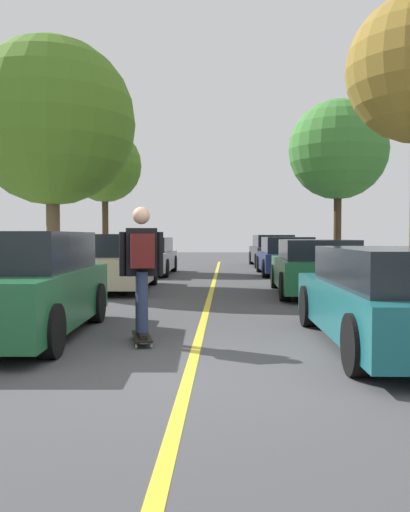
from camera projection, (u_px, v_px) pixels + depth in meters
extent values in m
plane|color=#424244|center=(190.00, 370.00, 5.65)|extent=(80.00, 80.00, 0.00)
cube|color=gold|center=(205.00, 314.00, 9.65)|extent=(0.12, 39.20, 0.01)
cube|color=#1E5B33|center=(18.00, 298.00, 7.48)|extent=(1.93, 4.07, 0.75)
cube|color=black|center=(23.00, 251.00, 7.68)|extent=(1.66, 2.60, 0.55)
cylinder|color=black|center=(50.00, 331.00, 6.19)|extent=(0.24, 0.65, 0.64)
cylinder|color=black|center=(96.00, 303.00, 8.79)|extent=(0.24, 0.65, 0.64)
cube|color=#BCAD89|center=(115.00, 269.00, 14.03)|extent=(1.90, 4.28, 0.71)
cube|color=black|center=(116.00, 245.00, 14.17)|extent=(1.64, 2.63, 0.57)
cylinder|color=black|center=(140.00, 282.00, 12.61)|extent=(0.24, 0.65, 0.64)
cylinder|color=black|center=(69.00, 282.00, 12.64)|extent=(0.24, 0.65, 0.64)
cylinder|color=black|center=(153.00, 274.00, 15.45)|extent=(0.24, 0.65, 0.64)
cylinder|color=black|center=(95.00, 274.00, 15.47)|extent=(0.24, 0.65, 0.64)
cube|color=#B7B7BC|center=(147.00, 261.00, 19.66)|extent=(1.81, 4.41, 0.65)
cube|color=black|center=(148.00, 245.00, 19.81)|extent=(1.59, 2.93, 0.53)
cylinder|color=black|center=(165.00, 268.00, 18.13)|extent=(0.22, 0.64, 0.64)
cylinder|color=black|center=(116.00, 268.00, 18.19)|extent=(0.22, 0.64, 0.64)
cylinder|color=black|center=(174.00, 264.00, 21.14)|extent=(0.22, 0.64, 0.64)
cylinder|color=black|center=(131.00, 263.00, 21.20)|extent=(0.22, 0.64, 0.64)
cube|color=#196066|center=(394.00, 309.00, 6.87)|extent=(1.86, 4.40, 0.61)
cube|color=black|center=(401.00, 267.00, 6.60)|extent=(1.63, 2.99, 0.48)
cylinder|color=black|center=(309.00, 306.00, 8.39)|extent=(0.23, 0.64, 0.64)
cylinder|color=black|center=(358.00, 345.00, 5.41)|extent=(0.23, 0.64, 0.64)
cube|color=#1E5B33|center=(315.00, 273.00, 12.99)|extent=(1.93, 4.36, 0.69)
cube|color=black|center=(317.00, 249.00, 12.72)|extent=(1.67, 2.56, 0.46)
cylinder|color=black|center=(275.00, 276.00, 14.50)|extent=(0.23, 0.64, 0.64)
cylinder|color=black|center=(339.00, 277.00, 14.40)|extent=(0.23, 0.64, 0.64)
cylinder|color=black|center=(285.00, 287.00, 11.59)|extent=(0.23, 0.64, 0.64)
cylinder|color=black|center=(365.00, 287.00, 11.49)|extent=(0.23, 0.64, 0.64)
cube|color=navy|center=(286.00, 261.00, 19.42)|extent=(1.87, 4.20, 0.63)
cube|color=black|center=(286.00, 245.00, 19.20)|extent=(1.63, 2.71, 0.57)
cylinder|color=black|center=(259.00, 264.00, 20.84)|extent=(0.23, 0.64, 0.64)
cylinder|color=black|center=(303.00, 264.00, 20.79)|extent=(0.23, 0.64, 0.64)
cylinder|color=black|center=(266.00, 268.00, 18.06)|extent=(0.23, 0.64, 0.64)
cylinder|color=black|center=(316.00, 268.00, 18.02)|extent=(0.23, 0.64, 0.64)
cube|color=#38383D|center=(272.00, 255.00, 24.98)|extent=(1.98, 4.49, 0.72)
cube|color=black|center=(273.00, 241.00, 24.95)|extent=(1.71, 3.00, 0.56)
cylinder|color=black|center=(252.00, 258.00, 26.51)|extent=(0.24, 0.65, 0.64)
cylinder|color=black|center=(286.00, 258.00, 26.50)|extent=(0.24, 0.65, 0.64)
cylinder|color=black|center=(257.00, 261.00, 23.48)|extent=(0.24, 0.65, 0.64)
cylinder|color=black|center=(296.00, 261.00, 23.47)|extent=(0.24, 0.65, 0.64)
cylinder|color=brown|center=(53.00, 221.00, 14.94)|extent=(0.38, 0.38, 3.36)
sphere|color=#4C7A23|center=(52.00, 122.00, 14.83)|extent=(4.62, 4.62, 4.62)
cylinder|color=#3D2D1E|center=(105.00, 228.00, 21.38)|extent=(0.25, 0.25, 3.19)
sphere|color=#4C7A23|center=(105.00, 165.00, 21.28)|extent=(2.92, 2.92, 2.92)
cylinder|color=#3D2D1E|center=(337.00, 226.00, 19.65)|extent=(0.28, 0.28, 3.28)
sphere|color=#3D7F33|center=(338.00, 150.00, 19.54)|extent=(3.62, 3.62, 3.62)
cube|color=black|center=(142.00, 336.00, 7.09)|extent=(0.40, 0.87, 0.02)
cylinder|color=beige|center=(133.00, 336.00, 7.40)|extent=(0.04, 0.06, 0.06)
cylinder|color=beige|center=(147.00, 336.00, 7.44)|extent=(0.04, 0.06, 0.06)
cylinder|color=beige|center=(136.00, 346.00, 6.74)|extent=(0.04, 0.06, 0.06)
cylinder|color=beige|center=(151.00, 346.00, 6.77)|extent=(0.04, 0.06, 0.06)
cube|color=#99999E|center=(140.00, 333.00, 7.42)|extent=(0.11, 0.06, 0.02)
cube|color=#99999E|center=(144.00, 343.00, 6.75)|extent=(0.11, 0.06, 0.02)
cube|color=black|center=(141.00, 330.00, 7.30)|extent=(0.16, 0.28, 0.06)
cube|color=black|center=(143.00, 336.00, 6.87)|extent=(0.16, 0.28, 0.06)
cylinder|color=#283351|center=(141.00, 300.00, 7.19)|extent=(0.18, 0.18, 0.79)
cylinder|color=#283351|center=(142.00, 302.00, 6.95)|extent=(0.18, 0.18, 0.79)
cube|color=black|center=(141.00, 252.00, 7.04)|extent=(0.44, 0.30, 0.63)
sphere|color=tan|center=(141.00, 216.00, 7.02)|extent=(0.23, 0.23, 0.23)
cylinder|color=black|center=(123.00, 254.00, 7.00)|extent=(0.11, 0.11, 0.58)
cylinder|color=black|center=(160.00, 254.00, 7.09)|extent=(0.11, 0.11, 0.58)
cube|color=#4C1414|center=(142.00, 251.00, 6.85)|extent=(0.33, 0.24, 0.44)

